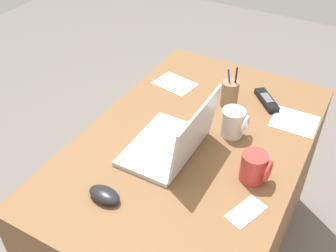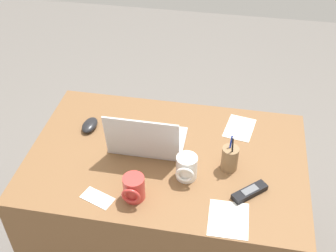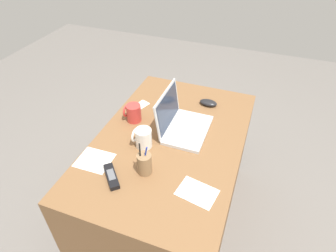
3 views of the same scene
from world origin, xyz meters
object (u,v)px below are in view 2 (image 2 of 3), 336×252
laptop (147,139)px  coffee_mug_white (187,168)px  cordless_phone (250,192)px  pen_holder (230,158)px  coffee_mug_tall (134,188)px  computer_mouse (90,125)px

laptop → coffee_mug_white: size_ratio=3.03×
coffee_mug_white → cordless_phone: (-0.26, 0.05, -0.04)m
pen_holder → laptop: bearing=-9.6°
laptop → coffee_mug_white: bearing=143.6°
coffee_mug_tall → cordless_phone: bearing=-167.6°
coffee_mug_white → laptop: bearing=-36.4°
coffee_mug_tall → pen_holder: (-0.35, -0.23, 0.00)m
laptop → cordless_phone: size_ratio=2.24×
coffee_mug_tall → coffee_mug_white: bearing=-141.8°
pen_holder → computer_mouse: bearing=-12.6°
computer_mouse → coffee_mug_white: coffee_mug_white is taller
pen_holder → cordless_phone: bearing=124.7°
coffee_mug_tall → computer_mouse: bearing=-50.8°
laptop → computer_mouse: size_ratio=2.90×
cordless_phone → pen_holder: 0.16m
coffee_mug_white → cordless_phone: coffee_mug_white is taller
coffee_mug_white → pen_holder: size_ratio=0.59×
laptop → cordless_phone: bearing=157.1°
laptop → coffee_mug_tall: size_ratio=3.09×
computer_mouse → pen_holder: pen_holder is taller
laptop → pen_holder: (-0.36, 0.06, 0.01)m
computer_mouse → coffee_mug_white: bearing=158.6°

